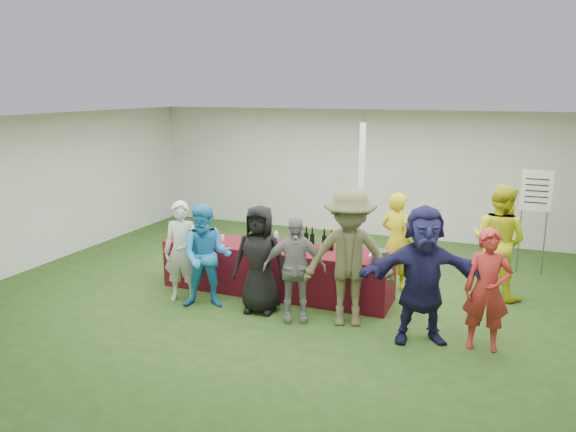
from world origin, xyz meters
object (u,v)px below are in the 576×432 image
at_px(staff_back, 499,241).
at_px(dump_bucket, 380,257).
at_px(serving_table, 276,270).
at_px(customer_0, 182,251).
at_px(customer_1, 207,256).
at_px(customer_3, 294,269).
at_px(customer_5, 423,275).
at_px(customer_2, 260,259).
at_px(wine_list_sign, 536,199).
at_px(customer_6, 487,290).
at_px(staff_pourer, 397,241).
at_px(customer_4, 349,258).

bearing_deg(staff_back, dump_bucket, 65.94).
height_order(serving_table, customer_0, customer_0).
height_order(customer_1, customer_3, customer_1).
relative_size(customer_3, customer_5, 0.84).
xyz_separation_m(staff_back, customer_2, (-3.11, -1.90, -0.10)).
xyz_separation_m(customer_3, customer_5, (1.72, -0.03, 0.14)).
height_order(wine_list_sign, customer_6, wine_list_sign).
relative_size(staff_pourer, customer_6, 1.03).
bearing_deg(dump_bucket, customer_4, -119.92).
height_order(staff_back, customer_1, staff_back).
xyz_separation_m(staff_pourer, staff_back, (1.50, 0.22, 0.10)).
bearing_deg(customer_1, customer_2, -11.66).
bearing_deg(customer_2, customer_3, -17.64).
bearing_deg(dump_bucket, staff_pourer, 89.15).
bearing_deg(wine_list_sign, dump_bucket, -126.68).
xyz_separation_m(staff_back, customer_6, (-0.06, -1.97, -0.12)).
bearing_deg(customer_3, customer_2, 148.05).
relative_size(customer_2, customer_3, 1.05).
height_order(staff_back, customer_0, staff_back).
relative_size(serving_table, customer_4, 1.93).
height_order(wine_list_sign, staff_back, wine_list_sign).
bearing_deg(wine_list_sign, customer_4, -125.67).
distance_m(dump_bucket, customer_0, 2.91).
bearing_deg(staff_pourer, customer_3, 82.45).
bearing_deg(customer_3, wine_list_sign, 26.96).
distance_m(customer_1, customer_5, 3.07).
height_order(dump_bucket, customer_4, customer_4).
height_order(customer_1, customer_6, customer_1).
height_order(staff_pourer, customer_0, staff_pourer).
relative_size(staff_pourer, customer_1, 1.02).
relative_size(dump_bucket, customer_1, 0.16).
xyz_separation_m(staff_pourer, customer_2, (-1.61, -1.68, -0.00)).
xyz_separation_m(serving_table, customer_2, (0.08, -0.77, 0.40)).
distance_m(serving_table, customer_5, 2.58).
bearing_deg(staff_back, staff_pourer, 32.57).
xyz_separation_m(serving_table, dump_bucket, (1.67, -0.22, 0.46)).
relative_size(customer_1, customer_5, 0.87).
bearing_deg(customer_4, customer_3, 174.33).
bearing_deg(customer_6, customer_2, 172.63).
height_order(customer_3, customer_5, customer_5).
relative_size(staff_back, customer_5, 1.00).
relative_size(staff_back, customer_4, 0.94).
height_order(customer_1, customer_2, customer_2).
height_order(dump_bucket, staff_back, staff_back).
bearing_deg(staff_pourer, customer_5, 133.03).
bearing_deg(customer_1, wine_list_sign, 16.58).
xyz_separation_m(dump_bucket, wine_list_sign, (2.03, 2.73, 0.48)).
bearing_deg(staff_pourer, serving_table, 51.05).
bearing_deg(customer_2, customer_4, -5.48).
bearing_deg(customer_5, dump_bucket, 114.03).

